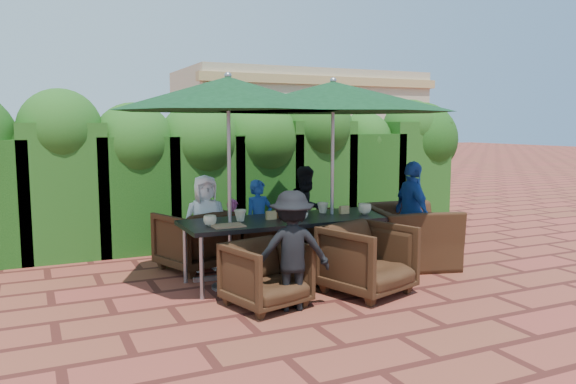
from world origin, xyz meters
name	(u,v)px	position (x,y,z in m)	size (l,w,h in m)	color
ground	(292,276)	(0.00, 0.00, 0.00)	(80.00, 80.00, 0.00)	maroon
dining_table	(289,224)	(-0.09, -0.10, 0.68)	(2.60, 0.90, 0.75)	black
umbrella_left	(228,94)	(-0.87, -0.17, 2.21)	(2.57, 2.57, 2.46)	gray
umbrella_right	(333,97)	(0.54, -0.04, 2.21)	(2.97, 2.97, 2.46)	gray
chair_far_left	(195,237)	(-1.00, 0.83, 0.43)	(0.83, 0.78, 0.85)	black
chair_far_mid	(261,236)	(-0.06, 0.89, 0.35)	(0.67, 0.63, 0.69)	black
chair_far_right	(319,229)	(0.87, 0.91, 0.36)	(0.71, 0.66, 0.73)	black
chair_near_left	(266,271)	(-0.75, -0.98, 0.38)	(0.73, 0.68, 0.75)	black
chair_near_right	(368,256)	(0.44, -1.03, 0.43)	(0.84, 0.78, 0.86)	black
chair_end_right	(409,226)	(1.68, -0.12, 0.53)	(1.20, 0.78, 1.05)	black
adult_far_left	(206,222)	(-0.88, 0.77, 0.62)	(0.61, 0.36, 1.24)	white
adult_far_mid	(259,222)	(-0.13, 0.78, 0.57)	(0.41, 0.33, 1.14)	#1D48A0
adult_far_right	(307,211)	(0.68, 0.94, 0.64)	(0.62, 0.38, 1.29)	black
adult_near_left	(292,250)	(-0.54, -1.15, 0.61)	(0.78, 0.36, 1.22)	black
adult_end_right	(412,213)	(1.73, -0.13, 0.70)	(0.82, 0.41, 1.39)	#1D48A0
child_left	(233,232)	(-0.46, 0.89, 0.44)	(0.32, 0.26, 0.89)	#C6468B
child_right	(290,228)	(0.40, 0.90, 0.42)	(0.30, 0.24, 0.84)	#A155B8
pedestrian_a	(273,174)	(1.54, 4.14, 0.88)	(1.65, 0.59, 1.76)	green
pedestrian_b	(321,169)	(2.70, 4.28, 0.93)	(0.90, 0.55, 1.87)	#C6468B
pedestrian_c	(357,172)	(3.58, 4.27, 0.85)	(1.09, 0.50, 1.70)	gray
cup_a	(210,221)	(-1.11, -0.19, 0.81)	(0.15, 0.15, 0.12)	beige
cup_b	(240,215)	(-0.70, -0.05, 0.82)	(0.15, 0.15, 0.14)	beige
cup_c	(301,214)	(0.00, -0.26, 0.81)	(0.16, 0.16, 0.13)	beige
cup_d	(323,208)	(0.48, 0.09, 0.82)	(0.14, 0.14, 0.13)	beige
cup_e	(365,209)	(0.92, -0.21, 0.82)	(0.17, 0.17, 0.13)	beige
ketchup_bottle	(280,211)	(-0.16, 0.00, 0.83)	(0.04, 0.04, 0.17)	#B20C0A
sauce_bottle	(277,211)	(-0.23, -0.04, 0.83)	(0.04, 0.04, 0.17)	#4C230C
serving_tray	(228,226)	(-0.94, -0.32, 0.76)	(0.35, 0.25, 0.02)	#AE7A54
number_block_left	(271,215)	(-0.32, -0.09, 0.80)	(0.12, 0.06, 0.10)	tan
number_block_right	(344,210)	(0.70, -0.08, 0.80)	(0.12, 0.06, 0.10)	tan
hedge_wall	(222,160)	(-0.14, 2.32, 1.32)	(9.10, 1.60, 2.48)	#133D10
building	(299,135)	(3.50, 6.99, 1.61)	(6.20, 3.08, 3.20)	#BFAB8E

